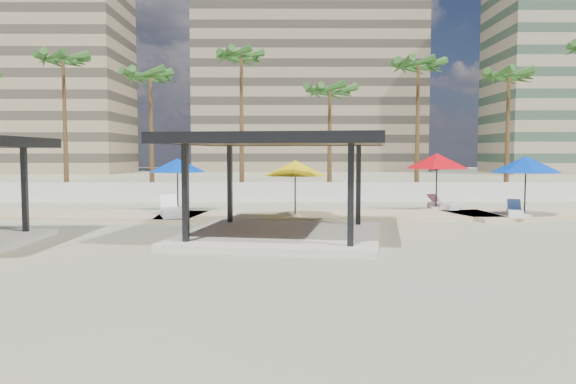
# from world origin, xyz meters

# --- Properties ---
(ground) EXTENTS (200.00, 200.00, 0.00)m
(ground) POSITION_xyz_m (0.00, 0.00, 0.00)
(ground) COLOR tan
(ground) RESTS_ON ground
(promenade) EXTENTS (44.45, 7.97, 0.24)m
(promenade) POSITION_xyz_m (2.00, 7.67, 0.06)
(promenade) COLOR #C6B284
(promenade) RESTS_ON ground
(boundary_wall) EXTENTS (56.00, 0.30, 1.20)m
(boundary_wall) POSITION_xyz_m (0.00, 16.00, 0.60)
(boundary_wall) COLOR silver
(boundary_wall) RESTS_ON ground
(building_west) EXTENTS (34.00, 16.00, 32.40)m
(building_west) POSITION_xyz_m (-42.00, 68.00, 15.27)
(building_west) COLOR #937F60
(building_west) RESTS_ON ground
(building_mid) EXTENTS (38.00, 16.00, 30.40)m
(building_mid) POSITION_xyz_m (4.00, 78.00, 14.27)
(building_mid) COLOR #847259
(building_mid) RESTS_ON ground
(pavilion_central) EXTENTS (8.51, 8.51, 3.73)m
(pavilion_central) POSITION_xyz_m (-0.17, 0.47, 2.22)
(pavilion_central) COLOR beige
(pavilion_central) RESTS_ON ground
(umbrella_b) EXTENTS (3.09, 3.09, 2.56)m
(umbrella_b) POSITION_xyz_m (0.44, 5.80, 2.38)
(umbrella_b) COLOR beige
(umbrella_b) RESTS_ON promenade
(umbrella_c) EXTENTS (4.27, 4.27, 2.88)m
(umbrella_c) POSITION_xyz_m (7.82, 9.20, 2.65)
(umbrella_c) COLOR beige
(umbrella_c) RESTS_ON promenade
(umbrella_d) EXTENTS (3.66, 3.66, 2.76)m
(umbrella_d) POSITION_xyz_m (10.97, 5.80, 2.55)
(umbrella_d) COLOR beige
(umbrella_d) RESTS_ON promenade
(umbrella_f) EXTENTS (2.97, 2.97, 2.62)m
(umbrella_f) POSITION_xyz_m (-5.58, 9.20, 2.43)
(umbrella_f) COLOR beige
(umbrella_f) RESTS_ON promenade
(lounger_a) EXTENTS (1.46, 2.56, 0.92)m
(lounger_a) POSITION_xyz_m (-5.29, 5.85, 0.40)
(lounger_a) COLOR white
(lounger_a) RESTS_ON promenade
(lounger_b) EXTENTS (1.19, 2.01, 0.72)m
(lounger_b) POSITION_xyz_m (10.54, 5.84, 0.35)
(lounger_b) COLOR white
(lounger_b) RESTS_ON promenade
(lounger_c) EXTENTS (1.33, 1.95, 0.71)m
(lounger_c) POSITION_xyz_m (8.16, 9.24, 0.35)
(lounger_c) COLOR white
(lounger_c) RESTS_ON promenade
(palm_b) EXTENTS (3.00, 3.00, 10.23)m
(palm_b) POSITION_xyz_m (-15.00, 18.70, 9.01)
(palm_b) COLOR brown
(palm_b) RESTS_ON ground
(palm_c) EXTENTS (3.00, 3.00, 9.01)m
(palm_c) POSITION_xyz_m (-9.00, 18.10, 7.87)
(palm_c) COLOR brown
(palm_c) RESTS_ON ground
(palm_d) EXTENTS (3.00, 3.00, 10.47)m
(palm_d) POSITION_xyz_m (-3.00, 18.90, 9.23)
(palm_d) COLOR brown
(palm_d) RESTS_ON ground
(palm_e) EXTENTS (3.00, 3.00, 8.10)m
(palm_e) POSITION_xyz_m (3.00, 18.40, 7.00)
(palm_e) COLOR brown
(palm_e) RESTS_ON ground
(palm_f) EXTENTS (3.00, 3.00, 9.83)m
(palm_f) POSITION_xyz_m (9.00, 18.60, 8.64)
(palm_f) COLOR brown
(palm_f) RESTS_ON ground
(palm_g) EXTENTS (3.00, 3.00, 9.09)m
(palm_g) POSITION_xyz_m (15.00, 18.20, 7.94)
(palm_g) COLOR brown
(palm_g) RESTS_ON ground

